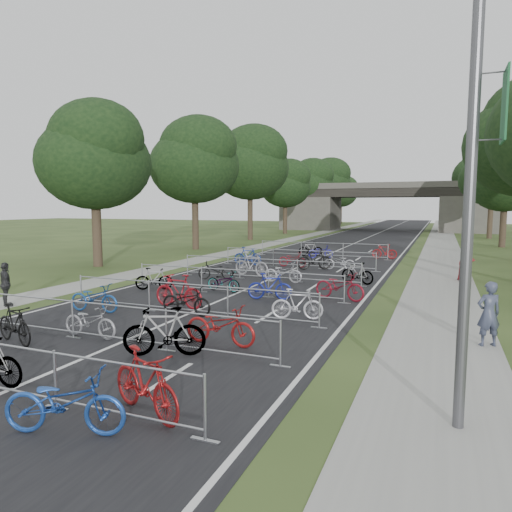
{
  "coord_description": "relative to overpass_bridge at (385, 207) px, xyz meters",
  "views": [
    {
      "loc": [
        7.91,
        -6.01,
        3.69
      ],
      "look_at": [
        -0.95,
        15.76,
        1.1
      ],
      "focal_mm": 32.0,
      "sensor_mm": 36.0,
      "label": 1
    }
  ],
  "objects": [
    {
      "name": "tree_right_2",
      "position": [
        13.11,
        -25.07,
        2.41
      ],
      "size": [
        6.16,
        6.16,
        9.39
      ],
      "color": "#33261C",
      "rests_on": "ground"
    },
    {
      "name": "bike_20",
      "position": [
        -3.24,
        -44.98,
        -2.97
      ],
      "size": [
        1.88,
        0.58,
        1.12
      ],
      "primitive_type": "imported",
      "rotation": [
        0.0,
        0.0,
        1.54
      ],
      "color": "navy",
      "rests_on": "ground"
    },
    {
      "name": "tree_left_1",
      "position": [
        -11.39,
        -37.07,
        3.77
      ],
      "size": [
        7.56,
        7.56,
        11.53
      ],
      "color": "#33261C",
      "rests_on": "ground"
    },
    {
      "name": "tree_right_4",
      "position": [
        13.11,
        -1.07,
        4.37
      ],
      "size": [
        8.18,
        8.18,
        12.47
      ],
      "color": "#33261C",
      "rests_on": "ground"
    },
    {
      "name": "tree_left_4",
      "position": [
        -11.39,
        -1.07,
        3.77
      ],
      "size": [
        7.56,
        7.56,
        11.53
      ],
      "color": "#33261C",
      "rests_on": "ground"
    },
    {
      "name": "pedestrian_c",
      "position": [
        -6.8,
        -59.21,
        -2.72
      ],
      "size": [
        1.02,
        0.83,
        1.63
      ],
      "primitive_type": "imported",
      "rotation": [
        0.0,
        0.0,
        2.61
      ],
      "color": "#252527",
      "rests_on": "ground"
    },
    {
      "name": "barrier_row_4",
      "position": [
        0.0,
        -50.0,
        -2.99
      ],
      "size": [
        9.7,
        0.08,
        1.1
      ],
      "color": "#9C9EA4",
      "rests_on": "ground"
    },
    {
      "name": "bike_2",
      "position": [
        2.41,
        -65.66,
        -3.0
      ],
      "size": [
        2.15,
        1.28,
        1.07
      ],
      "primitive_type": "imported",
      "rotation": [
        0.0,
        0.0,
        1.87
      ],
      "color": "#1B4398",
      "rests_on": "ground"
    },
    {
      "name": "sidewalk_right",
      "position": [
        8.0,
        -15.0,
        -3.53
      ],
      "size": [
        3.0,
        140.0,
        0.01
      ],
      "primitive_type": "cube",
      "color": "gray",
      "rests_on": "ground"
    },
    {
      "name": "bike_12",
      "position": [
        -3.72,
        -54.35,
        -3.04
      ],
      "size": [
        1.65,
        1.17,
        0.98
      ],
      "primitive_type": "imported",
      "rotation": [
        0.0,
        0.0,
        2.06
      ],
      "color": "#9C9EA4",
      "rests_on": "ground"
    },
    {
      "name": "lane_markings",
      "position": [
        0.0,
        -15.0,
        -3.53
      ],
      "size": [
        0.12,
        140.0,
        0.0
      ],
      "primitive_type": "cube",
      "color": "silver",
      "rests_on": "ground"
    },
    {
      "name": "pedestrian_a",
      "position": [
        9.15,
        -57.86,
        -2.67
      ],
      "size": [
        0.74,
        0.63,
        1.72
      ],
      "primitive_type": "imported",
      "rotation": [
        0.0,
        0.0,
        3.57
      ],
      "color": "#373D53",
      "rests_on": "ground"
    },
    {
      "name": "road",
      "position": [
        0.0,
        -15.0,
        -3.53
      ],
      "size": [
        11.0,
        140.0,
        0.01
      ],
      "primitive_type": "cube",
      "color": "black",
      "rests_on": "ground"
    },
    {
      "name": "bike_19",
      "position": [
        4.3,
        -49.38,
        -3.02
      ],
      "size": [
        1.78,
        1.1,
        1.03
      ],
      "primitive_type": "imported",
      "rotation": [
        0.0,
        0.0,
        4.33
      ],
      "color": "#9C9EA4",
      "rests_on": "ground"
    },
    {
      "name": "pedestrian_b",
      "position": [
        9.15,
        -46.4,
        -2.61
      ],
      "size": [
        1.14,
        1.12,
        1.86
      ],
      "primitive_type": "imported",
      "rotation": [
        0.0,
        0.0,
        0.69
      ],
      "color": "maroon",
      "rests_on": "ground"
    },
    {
      "name": "tree_left_6",
      "position": [
        -11.39,
        22.93,
        2.96
      ],
      "size": [
        6.72,
        6.72,
        10.25
      ],
      "color": "#33261C",
      "rests_on": "ground"
    },
    {
      "name": "bike_15",
      "position": [
        4.3,
        -53.42,
        -2.98
      ],
      "size": [
        2.22,
        1.26,
        1.1
      ],
      "primitive_type": "imported",
      "rotation": [
        0.0,
        0.0,
        1.3
      ],
      "color": "maroon",
      "rests_on": "ground"
    },
    {
      "name": "bike_27",
      "position": [
        4.3,
        -38.27,
        -3.02
      ],
      "size": [
        1.7,
        0.49,
        1.02
      ],
      "primitive_type": "imported",
      "rotation": [
        0.0,
        0.0,
        4.72
      ],
      "color": "maroon",
      "rests_on": "ground"
    },
    {
      "name": "barrier_row_2",
      "position": [
        0.0,
        -57.8,
        -2.99
      ],
      "size": [
        9.7,
        0.08,
        1.1
      ],
      "color": "#9C9EA4",
      "rests_on": "ground"
    },
    {
      "name": "tree_left_5",
      "position": [
        -11.39,
        10.93,
        4.58
      ],
      "size": [
        8.4,
        8.4,
        12.81
      ],
      "color": "#33261C",
      "rests_on": "ground"
    },
    {
      "name": "bike_26",
      "position": [
        0.04,
        -39.49,
        -3.08
      ],
      "size": [
        1.83,
        1.25,
        0.91
      ],
      "primitive_type": "imported",
      "rotation": [
        0.0,
        0.0,
        1.98
      ],
      "color": "#211D9F",
      "rests_on": "ground"
    },
    {
      "name": "bike_14",
      "position": [
        1.76,
        -54.46,
        -3.0
      ],
      "size": [
        1.83,
        0.84,
        1.06
      ],
      "primitive_type": "imported",
      "rotation": [
        0.0,
        0.0,
        1.77
      ],
      "color": "navy",
      "rests_on": "ground"
    },
    {
      "name": "bike_21",
      "position": [
        -0.36,
        -44.85,
        -3.07
      ],
      "size": [
        1.82,
        0.78,
        0.93
      ],
      "primitive_type": "imported",
      "rotation": [
        0.0,
        0.0,
        1.48
      ],
      "color": "maroon",
      "rests_on": "ground"
    },
    {
      "name": "tree_left_2",
      "position": [
        -11.39,
        -25.07,
        4.58
      ],
      "size": [
        8.4,
        8.4,
        12.81
      ],
      "color": "#33261C",
      "rests_on": "ground"
    },
    {
      "name": "tree_left_0",
      "position": [
        -11.39,
        -49.07,
        2.96
      ],
      "size": [
        6.72,
        6.72,
        10.25
      ],
      "color": "#33261C",
      "rests_on": "ground"
    },
    {
      "name": "bike_7",
      "position": [
        2.59,
        -60.43,
        -3.0
      ],
      "size": [
        2.06,
        0.78,
        1.07
      ],
      "primitive_type": "imported",
      "rotation": [
        0.0,
        0.0,
        1.54
      ],
      "color": "maroon",
      "rests_on": "ground"
    },
    {
      "name": "barrier_row_3",
      "position": [
        0.0,
        -54.0,
        -2.99
      ],
      "size": [
        9.7,
        0.08,
        1.1
      ],
      "color": "#9C9EA4",
      "rests_on": "ground"
    },
    {
      "name": "bike_10",
      "position": [
        0.01,
        -57.85,
        -3.04
      ],
      "size": [
        1.9,
        0.72,
        0.99
      ],
      "primitive_type": "imported",
      "rotation": [
        0.0,
        0.0,
        1.54
      ],
      "color": "black",
      "rests_on": "ground"
    },
    {
      "name": "barrier_row_1",
      "position": [
        0.0,
        -61.4,
        -2.99
      ],
      "size": [
        9.7,
        0.08,
        1.1
      ],
      "color": "#9C9EA4",
      "rests_on": "ground"
    },
    {
      "name": "bike_16",
      "position": [
        -2.51,
        -50.77,
        -3.07
      ],
      "size": [
        1.85,
        1.29,
        0.92
      ],
      "primitive_type": "imported",
      "rotation": [
        0.0,
        0.0,
        5.14
      ],
      "color": "black",
      "rests_on": "ground"
    },
    {
      "name": "barrier_row_6",
      "position": [
        0.0,
        -39.0,
        -2.99
      ],
      "size": [
        9.7,
        0.08,
        1.1
      ],
      "color": "#9C9EA4",
      "rests_on": "ground"
    },
    {
      "name": "overpass_bridge",
      "position": [
        0.0,
        0.0,
        0.0
      ],
      "size": [
        31.0,
        8.0,
        7.05
      ],
      "color": "#494741",
      "rests_on": "ground"
    },
    {
      "name": "tree_right_5",
      "position": [
        13.11,
        10.93,
        2.41
      ],
      "size": [
        6.16,
        6.16,
        9.39
      ],
      "color": "#33261C",
      "rests_on": "ground"
    },
    {
      "name": "bike_6",
      "position": [
        1.72,
        -61.77,
        -2.92
      ],
      "size": [
        2.1,
        1.34,
        1.22
      ],
      "primitive_type": "imported",
      "rotation": [
        0.0,
        0.0,
        5.13
      ],
      "color": "#9C9EA4",
      "rests_on": "ground"
    },
    {
      "name": "bike_23",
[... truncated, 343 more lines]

